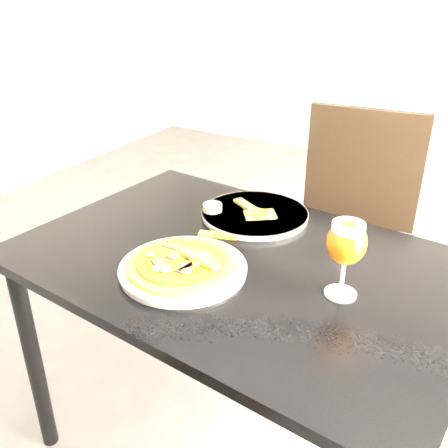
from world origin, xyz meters
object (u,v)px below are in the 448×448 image
Objects in this scene: dining_table at (239,286)px; chair_far at (349,233)px; pizza at (182,263)px; beer_glass at (347,243)px.

chair_far is (0.11, 0.67, -0.11)m from dining_table.
beer_glass is at bearing 15.69° from pizza.
beer_glass is at bearing -80.73° from chair_far.
chair_far reaches higher than dining_table.
pizza is at bearing -109.02° from chair_far.
dining_table is at bearing 173.95° from beer_glass.
chair_far reaches higher than beer_glass.
beer_glass is (0.29, -0.03, 0.23)m from dining_table.
pizza is (-0.09, -0.14, 0.12)m from dining_table.
chair_far reaches higher than pizza.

